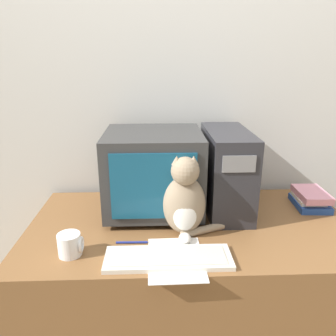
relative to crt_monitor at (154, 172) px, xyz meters
The scene contains 10 objects.
wall_back 0.47m from the crt_monitor, 60.99° to the left, with size 7.00×0.05×2.50m.
desk 0.62m from the crt_monitor, 38.73° to the right, with size 1.50×0.78×0.74m.
crt_monitor is the anchor object (origin of this frame).
computer_tower 0.36m from the crt_monitor, ahead, with size 0.20×0.46×0.40m.
keyboard 0.47m from the crt_monitor, 82.81° to the right, with size 0.48×0.16×0.02m.
cat 0.27m from the crt_monitor, 59.60° to the right, with size 0.28×0.20×0.36m.
book_stack 0.82m from the crt_monitor, ahead, with size 0.17×0.22×0.09m.
pen 0.38m from the crt_monitor, 107.05° to the right, with size 0.13×0.01×0.01m.
paper_sheet 0.48m from the crt_monitor, 78.91° to the right, with size 0.21×0.30×0.00m.
mug 0.52m from the crt_monitor, 130.87° to the right, with size 0.10×0.09×0.09m.
Camera 1 is at (-0.16, -0.96, 1.48)m, focal length 35.00 mm.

